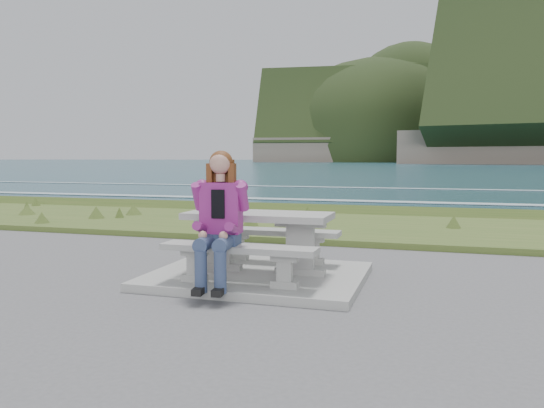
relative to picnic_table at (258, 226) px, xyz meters
name	(u,v)px	position (x,y,z in m)	size (l,w,h in m)	color
concrete_slab	(258,276)	(0.00, 0.00, -0.63)	(2.60, 2.10, 0.10)	#9A9B96
picnic_table	(258,226)	(0.00, 0.00, 0.00)	(1.80, 0.75, 0.75)	#9A9B96
bench_landward	(238,254)	(0.00, -0.70, -0.23)	(1.80, 0.35, 0.45)	#9A9B96
bench_seaward	(274,236)	(0.00, 0.70, -0.23)	(1.80, 0.35, 0.45)	#9A9B96
grass_verge	(332,229)	(0.00, 5.00, -0.68)	(160.00, 4.50, 0.22)	#385720
shore_drop	(352,215)	(0.00, 7.90, -0.68)	(160.00, 0.80, 2.20)	#716054
ocean	(396,214)	(0.00, 25.09, -2.42)	(1600.00, 1600.00, 0.09)	#1E4555
seated_woman	(218,237)	(-0.19, -0.84, -0.03)	(0.52, 0.81, 1.51)	navy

